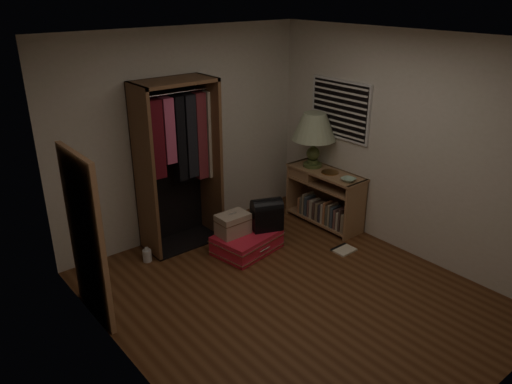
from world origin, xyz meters
The scene contains 13 objects.
ground centered at (0.00, 0.00, 0.00)m, with size 4.00×4.00×0.00m, color #522D17.
room_walls centered at (0.08, 0.04, 1.50)m, with size 3.52×4.02×2.60m.
console_bookshelf centered at (1.54, 1.03, 0.40)m, with size 0.42×1.12×0.75m.
open_wardrobe centered at (-0.21, 1.77, 1.21)m, with size 1.03×0.50×2.05m.
floor_mirror centered at (-1.70, 1.00, 0.85)m, with size 0.06×0.80×1.70m.
pink_suitcase centered at (0.24, 1.05, 0.12)m, with size 0.87×0.69×0.24m.
train_case centered at (0.10, 1.14, 0.37)m, with size 0.39×0.27×0.28m.
black_bag centered at (0.51, 1.00, 0.45)m, with size 0.43×0.36×0.40m.
table_lamp centered at (1.54, 1.26, 1.29)m, with size 0.66×0.66×0.73m.
brass_tray centered at (1.54, 0.93, 0.76)m, with size 0.29×0.29×0.01m.
ceramic_bowl centered at (1.49, 0.58, 0.77)m, with size 0.18×0.18×0.04m, color #9CBCA3.
white_jug centered at (-0.83, 1.60, 0.08)m, with size 0.13×0.13×0.18m.
floor_book centered at (1.16, 0.31, 0.01)m, with size 0.27×0.21×0.02m.
Camera 1 is at (-3.08, -3.19, 3.05)m, focal length 35.00 mm.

